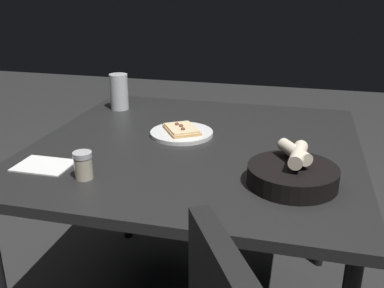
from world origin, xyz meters
name	(u,v)px	position (x,y,z in m)	size (l,w,h in m)	color
dining_table	(196,159)	(0.00, 0.00, 0.67)	(1.07, 1.06, 0.73)	black
pizza_plate	(182,132)	(-0.07, 0.07, 0.74)	(0.22, 0.22, 0.04)	white
bread_basket	(293,174)	(0.32, -0.24, 0.76)	(0.24, 0.24, 0.10)	black
beer_glass	(119,94)	(-0.41, 0.32, 0.80)	(0.08, 0.08, 0.15)	silver
pepper_shaker	(83,167)	(-0.24, -0.34, 0.77)	(0.05, 0.05, 0.08)	#BFB299
napkin	(44,165)	(-0.39, -0.29, 0.73)	(0.16, 0.12, 0.00)	white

